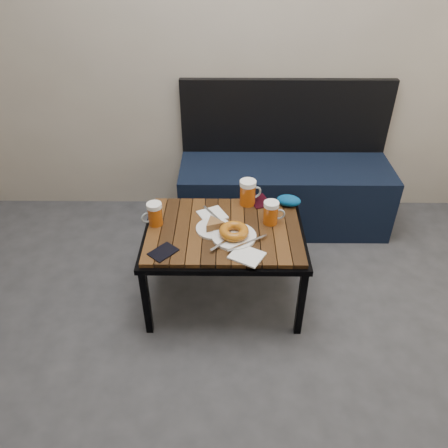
{
  "coord_description": "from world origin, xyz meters",
  "views": [
    {
      "loc": [
        -0.12,
        -0.83,
        1.81
      ],
      "look_at": [
        -0.14,
        1.01,
        0.5
      ],
      "focal_mm": 35.0,
      "sensor_mm": 36.0,
      "label": 1
    }
  ],
  "objects_px": {
    "cafe_table": "(224,235)",
    "plate_bagel": "(234,233)",
    "passport_navy": "(163,252)",
    "beer_mug_left": "(155,214)",
    "beer_mug_centre": "(248,192)",
    "beer_mug_right": "(271,213)",
    "plate_pie": "(214,226)",
    "bench": "(284,187)",
    "knit_pouch": "(289,201)",
    "passport_burgundy": "(260,201)"
  },
  "relations": [
    {
      "from": "plate_pie",
      "to": "passport_navy",
      "type": "xyz_separation_m",
      "value": [
        -0.24,
        -0.19,
        -0.02
      ]
    },
    {
      "from": "knit_pouch",
      "to": "bench",
      "type": "bearing_deg",
      "value": 85.34
    },
    {
      "from": "beer_mug_left",
      "to": "beer_mug_centre",
      "type": "relative_size",
      "value": 0.86
    },
    {
      "from": "cafe_table",
      "to": "beer_mug_centre",
      "type": "xyz_separation_m",
      "value": [
        0.13,
        0.24,
        0.12
      ]
    },
    {
      "from": "bench",
      "to": "beer_mug_right",
      "type": "xyz_separation_m",
      "value": [
        -0.16,
        -0.7,
        0.26
      ]
    },
    {
      "from": "cafe_table",
      "to": "plate_bagel",
      "type": "distance_m",
      "value": 0.12
    },
    {
      "from": "beer_mug_centre",
      "to": "plate_pie",
      "type": "relative_size",
      "value": 0.78
    },
    {
      "from": "passport_navy",
      "to": "knit_pouch",
      "type": "bearing_deg",
      "value": 75.05
    },
    {
      "from": "bench",
      "to": "passport_navy",
      "type": "distance_m",
      "value": 1.2
    },
    {
      "from": "plate_bagel",
      "to": "knit_pouch",
      "type": "relative_size",
      "value": 2.11
    },
    {
      "from": "bench",
      "to": "beer_mug_right",
      "type": "height_order",
      "value": "bench"
    },
    {
      "from": "beer_mug_centre",
      "to": "plate_bagel",
      "type": "height_order",
      "value": "beer_mug_centre"
    },
    {
      "from": "knit_pouch",
      "to": "plate_bagel",
      "type": "bearing_deg",
      "value": -135.38
    },
    {
      "from": "beer_mug_centre",
      "to": "passport_navy",
      "type": "height_order",
      "value": "beer_mug_centre"
    },
    {
      "from": "plate_pie",
      "to": "passport_navy",
      "type": "distance_m",
      "value": 0.31
    },
    {
      "from": "passport_burgundy",
      "to": "passport_navy",
      "type": "bearing_deg",
      "value": -156.4
    },
    {
      "from": "knit_pouch",
      "to": "passport_navy",
      "type": "bearing_deg",
      "value": -146.7
    },
    {
      "from": "bench",
      "to": "plate_bagel",
      "type": "height_order",
      "value": "bench"
    },
    {
      "from": "plate_bagel",
      "to": "passport_burgundy",
      "type": "distance_m",
      "value": 0.37
    },
    {
      "from": "beer_mug_left",
      "to": "passport_navy",
      "type": "bearing_deg",
      "value": 82.27
    },
    {
      "from": "plate_bagel",
      "to": "cafe_table",
      "type": "bearing_deg",
      "value": 123.15
    },
    {
      "from": "cafe_table",
      "to": "passport_navy",
      "type": "bearing_deg",
      "value": -145.43
    },
    {
      "from": "beer_mug_right",
      "to": "passport_burgundy",
      "type": "bearing_deg",
      "value": 98.59
    },
    {
      "from": "plate_pie",
      "to": "passport_burgundy",
      "type": "xyz_separation_m",
      "value": [
        0.25,
        0.27,
        -0.02
      ]
    },
    {
      "from": "cafe_table",
      "to": "knit_pouch",
      "type": "height_order",
      "value": "knit_pouch"
    },
    {
      "from": "passport_navy",
      "to": "knit_pouch",
      "type": "xyz_separation_m",
      "value": [
        0.65,
        0.43,
        0.03
      ]
    },
    {
      "from": "beer_mug_right",
      "to": "plate_pie",
      "type": "bearing_deg",
      "value": -171.97
    },
    {
      "from": "bench",
      "to": "passport_navy",
      "type": "relative_size",
      "value": 10.75
    },
    {
      "from": "beer_mug_right",
      "to": "plate_pie",
      "type": "distance_m",
      "value": 0.31
    },
    {
      "from": "cafe_table",
      "to": "beer_mug_right",
      "type": "distance_m",
      "value": 0.28
    },
    {
      "from": "beer_mug_right",
      "to": "plate_pie",
      "type": "height_order",
      "value": "beer_mug_right"
    },
    {
      "from": "beer_mug_left",
      "to": "passport_navy",
      "type": "distance_m",
      "value": 0.26
    },
    {
      "from": "passport_burgundy",
      "to": "knit_pouch",
      "type": "distance_m",
      "value": 0.16
    },
    {
      "from": "passport_navy",
      "to": "passport_burgundy",
      "type": "relative_size",
      "value": 0.95
    },
    {
      "from": "bench",
      "to": "cafe_table",
      "type": "xyz_separation_m",
      "value": [
        -0.4,
        -0.76,
        0.16
      ]
    },
    {
      "from": "beer_mug_centre",
      "to": "beer_mug_right",
      "type": "relative_size",
      "value": 1.14
    },
    {
      "from": "plate_pie",
      "to": "knit_pouch",
      "type": "bearing_deg",
      "value": 29.93
    },
    {
      "from": "beer_mug_centre",
      "to": "plate_pie",
      "type": "height_order",
      "value": "beer_mug_centre"
    },
    {
      "from": "plate_pie",
      "to": "passport_burgundy",
      "type": "height_order",
      "value": "plate_pie"
    },
    {
      "from": "bench",
      "to": "beer_mug_left",
      "type": "xyz_separation_m",
      "value": [
        -0.77,
        -0.72,
        0.26
      ]
    },
    {
      "from": "beer_mug_right",
      "to": "knit_pouch",
      "type": "height_order",
      "value": "beer_mug_right"
    },
    {
      "from": "beer_mug_left",
      "to": "knit_pouch",
      "type": "distance_m",
      "value": 0.75
    },
    {
      "from": "plate_bagel",
      "to": "passport_navy",
      "type": "relative_size",
      "value": 2.2
    },
    {
      "from": "beer_mug_left",
      "to": "plate_bagel",
      "type": "bearing_deg",
      "value": 140.38
    },
    {
      "from": "cafe_table",
      "to": "beer_mug_centre",
      "type": "distance_m",
      "value": 0.3
    },
    {
      "from": "cafe_table",
      "to": "plate_pie",
      "type": "relative_size",
      "value": 4.45
    },
    {
      "from": "plate_pie",
      "to": "knit_pouch",
      "type": "relative_size",
      "value": 1.39
    },
    {
      "from": "beer_mug_right",
      "to": "passport_navy",
      "type": "xyz_separation_m",
      "value": [
        -0.54,
        -0.26,
        -0.06
      ]
    },
    {
      "from": "plate_pie",
      "to": "beer_mug_right",
      "type": "bearing_deg",
      "value": 12.1
    },
    {
      "from": "passport_navy",
      "to": "cafe_table",
      "type": "bearing_deg",
      "value": 76.32
    }
  ]
}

